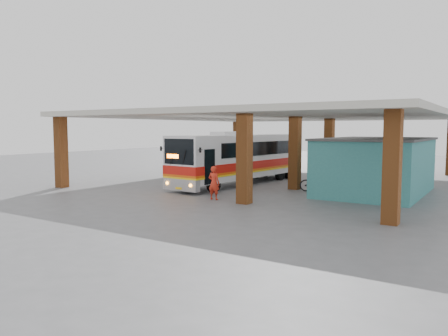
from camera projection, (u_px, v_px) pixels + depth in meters
ground at (226, 191)px, 25.33m from camera, size 90.00×90.00×0.00m
brick_columns at (285, 151)px, 28.55m from camera, size 20.10×21.60×4.35m
canopy_roof at (282, 116)px, 30.10m from camera, size 21.00×23.00×0.30m
shop_building at (376, 166)px, 24.49m from camera, size 5.20×8.20×3.11m
coach_bus at (240, 158)px, 28.63m from camera, size 3.41×11.99×3.45m
motorcycle at (318, 183)px, 25.07m from camera, size 2.17×1.26×1.08m
pedestrian at (214, 183)px, 22.26m from camera, size 0.65×0.45×1.73m
red_chair at (353, 178)px, 29.10m from camera, size 0.44×0.44×0.75m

